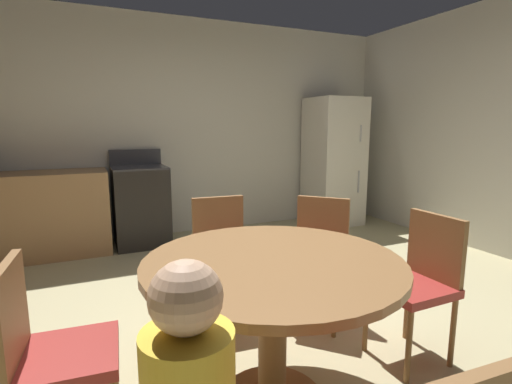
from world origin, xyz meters
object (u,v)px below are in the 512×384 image
object	(u,v)px
chair_west	(47,348)
chair_east	(419,277)
refrigerator	(334,162)
chair_north	(222,250)
oven_range	(141,205)
chair_northeast	(318,251)
dining_table	(273,290)

from	to	relation	value
chair_west	chair_east	size ratio (longest dim) A/B	1.00
refrigerator	chair_north	world-z (taller)	refrigerator
chair_east	refrigerator	bearing A→B (deg)	-117.23
chair_east	oven_range	bearing A→B (deg)	-69.28
chair_west	chair_northeast	xyz separation A→B (m)	(1.67, 0.60, 0.00)
dining_table	chair_north	world-z (taller)	chair_north
refrigerator	chair_east	xyz separation A→B (m)	(-1.45, -2.95, -0.38)
chair_north	chair_east	bearing A→B (deg)	47.79
oven_range	chair_west	world-z (taller)	oven_range
chair_north	chair_northeast	bearing A→B (deg)	69.27
refrigerator	chair_northeast	world-z (taller)	refrigerator
oven_range	chair_north	xyz separation A→B (m)	(0.30, -2.04, 0.03)
oven_range	refrigerator	size ratio (longest dim) A/B	0.62
dining_table	chair_northeast	xyz separation A→B (m)	(0.70, 0.68, -0.10)
refrigerator	chair_northeast	size ratio (longest dim) A/B	2.02
chair_west	chair_east	world-z (taller)	same
dining_table	chair_north	xyz separation A→B (m)	(0.08, 0.97, -0.10)
dining_table	chair_northeast	size ratio (longest dim) A/B	1.42
oven_range	chair_west	xyz separation A→B (m)	(-0.75, -2.94, 0.03)
oven_range	chair_north	world-z (taller)	oven_range
oven_range	chair_east	world-z (taller)	oven_range
chair_west	chair_east	distance (m)	1.95
oven_range	chair_northeast	world-z (taller)	oven_range
oven_range	chair_west	distance (m)	3.04
oven_range	chair_east	bearing A→B (deg)	-68.31
refrigerator	dining_table	bearing A→B (deg)	-129.33
chair_west	chair_northeast	size ratio (longest dim) A/B	1.00
oven_range	refrigerator	world-z (taller)	refrigerator
chair_north	oven_range	bearing A→B (deg)	-167.13
chair_north	chair_east	size ratio (longest dim) A/B	1.00
oven_range	chair_north	size ratio (longest dim) A/B	1.26
dining_table	chair_west	world-z (taller)	chair_west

